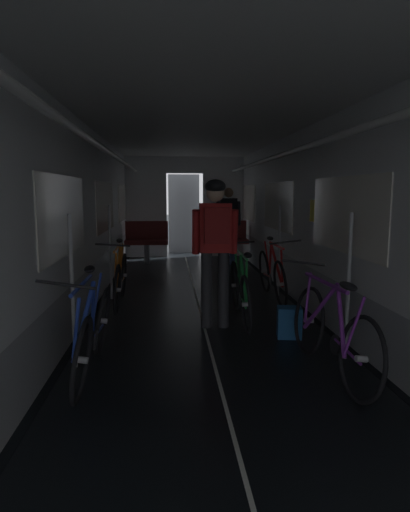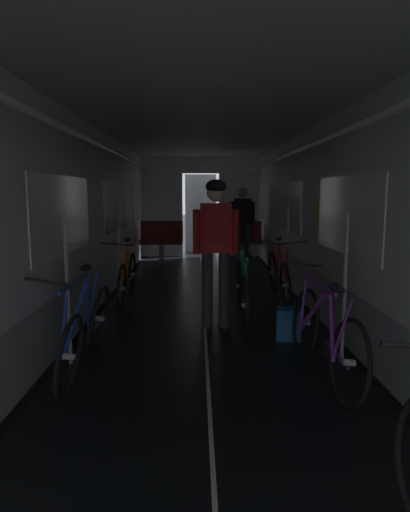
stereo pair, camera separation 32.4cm
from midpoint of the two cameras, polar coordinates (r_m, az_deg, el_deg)
The scene contains 11 objects.
train_car_shell at distance 5.41m, azimuth -2.20°, elevation 9.51°, with size 3.14×12.34×2.57m.
bench_seat_far_left at distance 9.95m, azimuth -8.55°, elevation 2.33°, with size 0.98×0.51×0.95m.
bench_seat_far_right at distance 9.99m, azimuth 1.82°, elevation 2.45°, with size 0.98×0.51×0.95m.
bicycle_red at distance 6.54m, azimuth 7.33°, elevation -2.35°, with size 0.44×1.69×0.95m.
bicycle_blue at distance 4.01m, azimuth -16.74°, elevation -9.51°, with size 0.44×1.69×0.96m.
bicycle_purple at distance 3.96m, azimuth 13.92°, elevation -9.63°, with size 0.46×1.69×0.96m.
bicycle_orange at distance 6.30m, azimuth -12.43°, elevation -2.88°, with size 0.44×1.69×0.95m.
person_cyclist_aisle at distance 5.01m, azimuth -0.49°, elevation 2.44°, with size 0.53×0.39×1.73m.
bicycle_green_in_aisle at distance 5.42m, azimuth 2.93°, elevation -4.50°, with size 0.44×1.69×0.94m.
person_standing_near_bench at distance 9.59m, azimuth 2.10°, elevation 4.65°, with size 0.53×0.23×1.69m.
backpack_on_floor at distance 4.90m, azimuth 9.07°, elevation -8.57°, with size 0.26×0.20×0.34m, color #1E5693.
Camera 1 is at (-0.41, -1.79, 1.58)m, focal length 30.66 mm.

